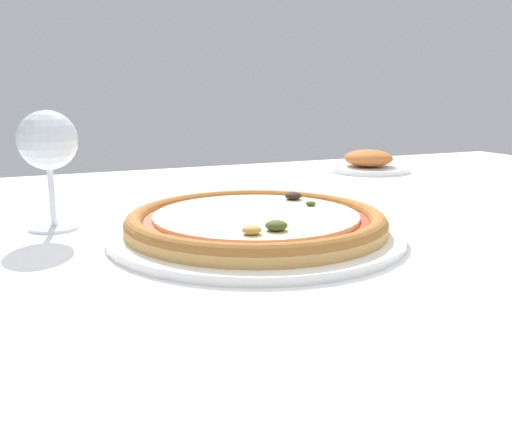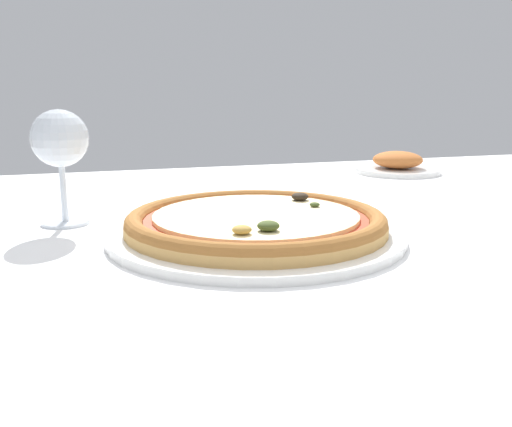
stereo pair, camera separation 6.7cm
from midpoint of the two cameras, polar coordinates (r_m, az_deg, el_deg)
name	(u,v)px [view 1 (the left image)]	position (r m, az deg, el deg)	size (l,w,h in m)	color
dining_table	(387,266)	(0.83, 10.73, -5.20)	(1.49, 1.19, 0.76)	brown
pizza_plate	(256,224)	(0.68, -2.84, -1.12)	(0.35, 0.35, 0.04)	white
wine_glass_far_left	(48,144)	(0.76, -22.52, 6.42)	(0.07, 0.07, 0.15)	silver
side_plate	(368,163)	(1.25, 9.65, 5.00)	(0.18, 0.18, 0.05)	white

